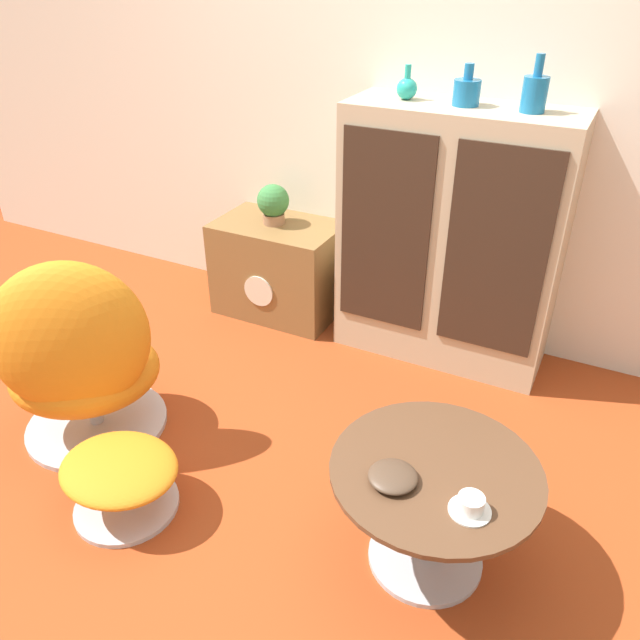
% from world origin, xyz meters
% --- Properties ---
extents(ground_plane, '(12.00, 12.00, 0.00)m').
position_xyz_m(ground_plane, '(0.00, 0.00, 0.00)').
color(ground_plane, '#9E3D19').
extents(wall_back, '(6.40, 0.06, 2.60)m').
position_xyz_m(wall_back, '(0.00, 1.58, 1.30)').
color(wall_back, silver).
rests_on(wall_back, ground_plane).
extents(sideboard, '(1.01, 0.40, 1.22)m').
position_xyz_m(sideboard, '(0.28, 1.35, 0.61)').
color(sideboard, tan).
rests_on(sideboard, ground_plane).
extents(tv_console, '(0.66, 0.43, 0.52)m').
position_xyz_m(tv_console, '(-0.65, 1.33, 0.26)').
color(tv_console, brown).
rests_on(tv_console, ground_plane).
extents(egg_chair, '(0.81, 0.80, 0.84)m').
position_xyz_m(egg_chair, '(-0.82, 0.05, 0.39)').
color(egg_chair, '#B7B7BC').
rests_on(egg_chair, ground_plane).
extents(ottoman, '(0.44, 0.38, 0.24)m').
position_xyz_m(ottoman, '(-0.42, -0.20, 0.16)').
color(ottoman, '#B7B7BC').
rests_on(ottoman, ground_plane).
extents(coffee_table, '(0.66, 0.66, 0.42)m').
position_xyz_m(coffee_table, '(0.64, 0.08, 0.29)').
color(coffee_table, '#B7B7BC').
rests_on(coffee_table, ground_plane).
extents(vase_leftmost, '(0.09, 0.09, 0.14)m').
position_xyz_m(vase_leftmost, '(0.01, 1.35, 1.26)').
color(vase_leftmost, teal).
rests_on(vase_leftmost, sideboard).
extents(vase_inner_left, '(0.11, 0.11, 0.17)m').
position_xyz_m(vase_inner_left, '(0.27, 1.35, 1.27)').
color(vase_inner_left, '#196699').
rests_on(vase_inner_left, sideboard).
extents(vase_inner_right, '(0.10, 0.10, 0.22)m').
position_xyz_m(vase_inner_right, '(0.55, 1.35, 1.29)').
color(vase_inner_right, '#196699').
rests_on(vase_inner_right, sideboard).
extents(potted_plant, '(0.17, 0.17, 0.21)m').
position_xyz_m(potted_plant, '(-0.67, 1.33, 0.64)').
color(potted_plant, '#996B4C').
rests_on(potted_plant, tv_console).
extents(teacup, '(0.12, 0.12, 0.05)m').
position_xyz_m(teacup, '(0.77, -0.04, 0.44)').
color(teacup, white).
rests_on(teacup, coffee_table).
extents(bowl, '(0.15, 0.15, 0.04)m').
position_xyz_m(bowl, '(0.54, -0.03, 0.43)').
color(bowl, '#4C3828').
rests_on(bowl, coffee_table).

